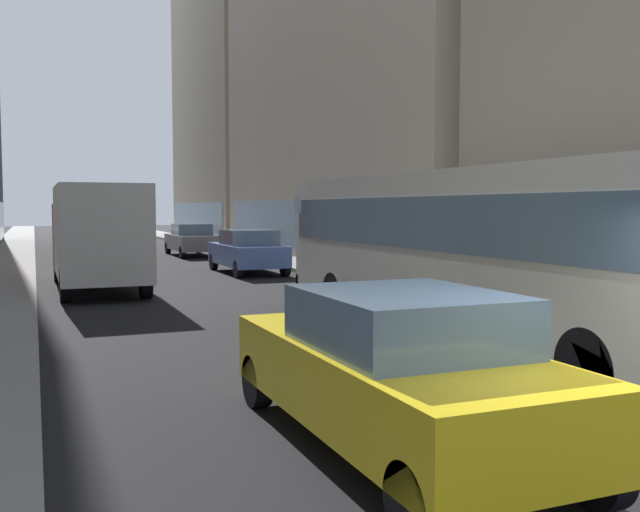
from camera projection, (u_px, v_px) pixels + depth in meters
The scene contains 11 objects.
ground_plane at pixel (124, 252), 38.37m from camera, with size 120.00×120.00×0.00m, color black.
sidewalk_left at pixel (10, 253), 36.22m from camera, with size 2.40×110.00×0.15m, color gray.
sidewalk_right at pixel (225, 248), 40.52m from camera, with size 2.40×110.00×0.15m, color gray.
transit_bus at pixel (473, 244), 12.63m from camera, with size 2.78×11.53×3.05m.
car_red_coupe at pixel (107, 240), 34.46m from camera, with size 1.82×4.10×1.62m.
car_blue_hatchback at pixel (248, 251), 25.96m from camera, with size 1.93×4.38×1.62m.
car_grey_wagon at pixel (191, 240), 35.34m from camera, with size 1.84×4.73×1.62m.
car_yellow_taxi at pixel (396, 368), 7.01m from camera, with size 1.90×4.68×1.62m.
box_truck at pixel (97, 234), 20.69m from camera, with size 2.30×7.50×3.05m.
dalmatian_dog at pixel (524, 365), 8.56m from camera, with size 0.22×0.96×0.72m.
pedestrian_in_coat at pixel (583, 282), 13.32m from camera, with size 0.34×0.34×1.69m.
Camera 1 is at (-4.52, -4.52, 2.43)m, focal length 39.37 mm.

